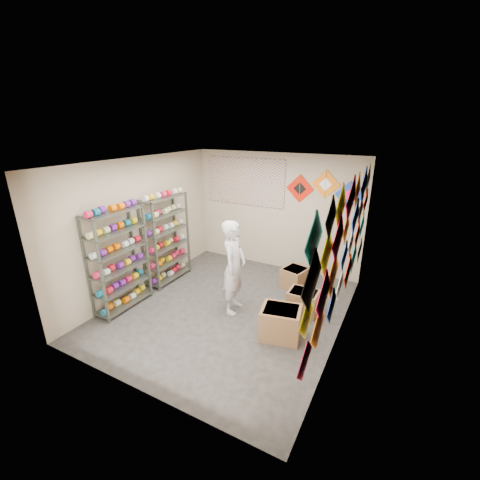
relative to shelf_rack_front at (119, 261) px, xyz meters
The scene contains 12 objects.
ground 2.19m from the shelf_rack_front, 25.53° to the left, with size 4.50×4.50×0.00m, color #2B2826.
room_walls 2.09m from the shelf_rack_front, 25.53° to the left, with size 4.50×4.50×4.50m.
shelf_rack_front is the anchor object (origin of this frame).
shelf_rack_back 1.30m from the shelf_rack_front, 90.00° to the left, with size 0.40×1.10×1.90m, color #4C5147.
string_spools 0.66m from the shelf_rack_front, 90.00° to the left, with size 0.12×2.36×0.12m.
kite_wall_display 3.92m from the shelf_rack_front, 12.58° to the left, with size 0.06×4.23×2.03m.
back_wall_kites 4.32m from the shelf_rack_front, 47.35° to the left, with size 1.67×0.02×0.79m.
poster 3.40m from the shelf_rack_front, 72.35° to the left, with size 2.00×0.01×1.10m, color #584CA4.
shopkeeper 2.09m from the shelf_rack_front, 25.10° to the left, with size 0.52×0.69×1.74m, color silver.
carton_a 3.08m from the shelf_rack_front, 10.15° to the left, with size 0.62×0.52×0.52m, color brown.
carton_b 3.44m from the shelf_rack_front, 24.48° to the left, with size 0.53×0.43×0.43m, color brown.
carton_c 3.52m from the shelf_rack_front, 40.94° to the left, with size 0.45×0.50×0.43m, color brown.
Camera 1 is at (2.67, -4.52, 3.28)m, focal length 24.00 mm.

